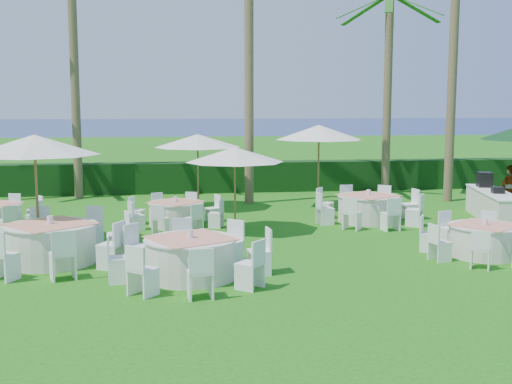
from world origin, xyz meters
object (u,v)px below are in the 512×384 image
Objects in this scene: banquet_table_e at (176,213)px; umbrella_a at (35,145)px; banquet_table_c at (484,240)px; banquet_table_f at (368,208)px; staff_person at (509,191)px; banquet_table_b at (191,257)px; umbrella_b at (235,155)px; banquet_table_a at (51,242)px; umbrella_d at (319,132)px; buffet_table at (493,205)px; umbrella_c at (198,141)px.

umbrella_a is (-3.33, -2.61, 2.15)m from banquet_table_e.
banquet_table_c is at bearing -11.82° from umbrella_a.
banquet_table_c is 0.90× the size of banquet_table_f.
staff_person reaches higher than banquet_table_f.
umbrella_a is at bearing 138.37° from banquet_table_b.
umbrella_b is (1.58, -1.25, 1.76)m from banquet_table_e.
banquet_table_e is 10.32m from staff_person.
staff_person is (13.09, 4.22, 0.35)m from banquet_table_a.
umbrella_b is (-4.11, -1.11, 1.71)m from banquet_table_f.
umbrella_d reaches higher than umbrella_a.
banquet_table_a is at bearing -139.13° from umbrella_d.
buffet_table is at bearing -2.30° from banquet_table_e.
umbrella_d is at bearing 40.87° from banquet_table_a.
banquet_table_f is (5.47, 5.62, -0.01)m from banquet_table_b.
umbrella_b is at bearing 146.90° from banquet_table_c.
banquet_table_c is 1.00× the size of umbrella_d.
banquet_table_c is 6.68m from umbrella_b.
umbrella_c reaches higher than umbrella_b.
banquet_table_f is at bearing 24.89° from banquet_table_a.
banquet_table_f is (-1.29, 4.63, 0.04)m from banquet_table_c.
staff_person is at bearing 11.45° from umbrella_a.
umbrella_c is at bearing 100.82° from umbrella_b.
umbrella_c is at bearing -33.34° from staff_person.
staff_person is (10.09, 5.91, 0.38)m from banquet_table_b.
umbrella_c is at bearing 53.48° from umbrella_a.
banquet_table_c is 4.80m from banquet_table_f.
umbrella_a is at bearing -164.68° from banquet_table_f.
banquet_table_c is at bearing -51.19° from umbrella_c.
umbrella_d reaches higher than banquet_table_a.
banquet_table_c is at bearing -73.09° from umbrella_d.
banquet_table_b is 2.02× the size of staff_person.
banquet_table_c is 5.95m from staff_person.
umbrella_a is (-10.30, 2.16, 2.13)m from banquet_table_c.
umbrella_c is at bearing 63.04° from banquet_table_a.
banquet_table_c is 0.74× the size of buffet_table.
banquet_table_e is 0.89× the size of umbrella_a.
umbrella_b is at bearing 73.15° from banquet_table_b.
banquet_table_e is at bearing -152.63° from umbrella_d.
banquet_table_b is 1.15× the size of umbrella_c.
banquet_table_c is 1.06× the size of banquet_table_e.
umbrella_a reaches higher than umbrella_c.
banquet_table_f is 6.09m from umbrella_c.
banquet_table_c is 1.79× the size of staff_person.
banquet_table_f is 0.83× the size of buffet_table.
umbrella_b is (4.36, 2.82, 1.67)m from banquet_table_a.
buffet_table is at bearing 17.04° from staff_person.
umbrella_c is 4.03m from umbrella_d.
banquet_table_e is 3.60m from umbrella_c.
staff_person is (10.31, 0.15, 0.44)m from banquet_table_e.
umbrella_b is (1.37, 4.51, 1.70)m from banquet_table_b.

